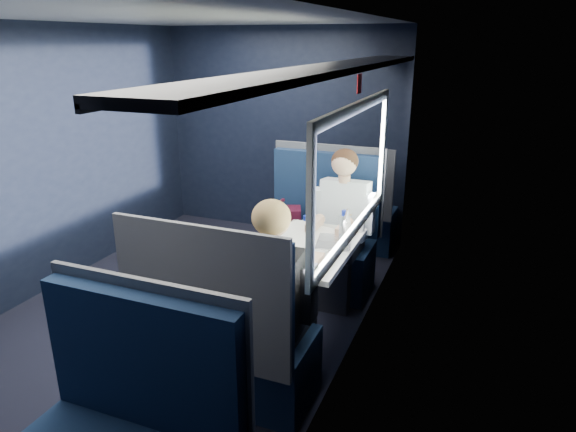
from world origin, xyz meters
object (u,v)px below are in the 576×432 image
at_px(seat_bay_near, 316,241).
at_px(bottle_small, 344,226).
at_px(seat_bay_far, 227,342).
at_px(seat_row_front, 346,212).
at_px(table, 305,255).
at_px(man, 341,220).
at_px(woman, 275,291).
at_px(cup, 360,226).
at_px(laptop, 340,236).

distance_m(seat_bay_near, bottle_small, 0.88).
height_order(seat_bay_near, seat_bay_far, same).
distance_m(seat_bay_far, seat_row_front, 2.67).
relative_size(table, seat_bay_far, 0.79).
height_order(man, woman, same).
height_order(seat_bay_near, bottle_small, seat_bay_near).
bearing_deg(seat_bay_near, man, -32.49).
bearing_deg(seat_bay_near, table, -76.91).
bearing_deg(woman, seat_bay_near, 99.71).
height_order(seat_row_front, woman, woman).
relative_size(seat_bay_near, woman, 0.95).
bearing_deg(seat_bay_far, cup, 69.91).
xyz_separation_m(seat_row_front, woman, (0.25, -2.50, 0.32)).
distance_m(seat_row_front, laptop, 1.77).
xyz_separation_m(seat_bay_near, seat_bay_far, (0.02, -1.75, -0.01)).
relative_size(seat_row_front, woman, 0.88).
bearing_deg(seat_bay_far, man, 80.97).
relative_size(laptop, cup, 3.89).
bearing_deg(cup, woman, -101.36).
relative_size(seat_row_front, man, 0.88).
height_order(seat_row_front, bottle_small, seat_row_front).
bearing_deg(table, laptop, 28.72).
bearing_deg(seat_bay_near, cup, -40.91).
relative_size(seat_bay_near, seat_row_front, 1.09).
relative_size(woman, bottle_small, 5.82).
xyz_separation_m(seat_bay_near, seat_row_front, (0.02, 0.93, -0.01)).
bearing_deg(seat_bay_near, seat_row_front, 88.77).
distance_m(laptop, cup, 0.32).
xyz_separation_m(woman, laptop, (0.16, 0.83, 0.08)).
relative_size(seat_row_front, bottle_small, 5.10).
height_order(table, bottle_small, bottle_small).
bearing_deg(seat_bay_far, table, 78.22).
height_order(bottle_small, cup, bottle_small).
bearing_deg(cup, seat_bay_far, -110.09).
relative_size(table, seat_bay_near, 0.79).
distance_m(seat_row_front, woman, 2.54).
height_order(seat_bay_far, laptop, seat_bay_far).
bearing_deg(bottle_small, man, 108.02).
xyz_separation_m(seat_bay_far, bottle_small, (0.40, 1.10, 0.43)).
relative_size(table, bottle_small, 4.40).
distance_m(man, cup, 0.35).
bearing_deg(table, seat_row_front, 95.80).
distance_m(seat_bay_near, laptop, 0.94).
bearing_deg(table, bottle_small, 45.58).
relative_size(table, laptop, 2.89).
height_order(seat_bay_near, laptop, seat_bay_near).
bearing_deg(seat_row_front, bottle_small, -75.58).
bearing_deg(seat_row_front, table, -84.20).
bearing_deg(man, table, -95.52).
distance_m(woman, bottle_small, 0.95).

